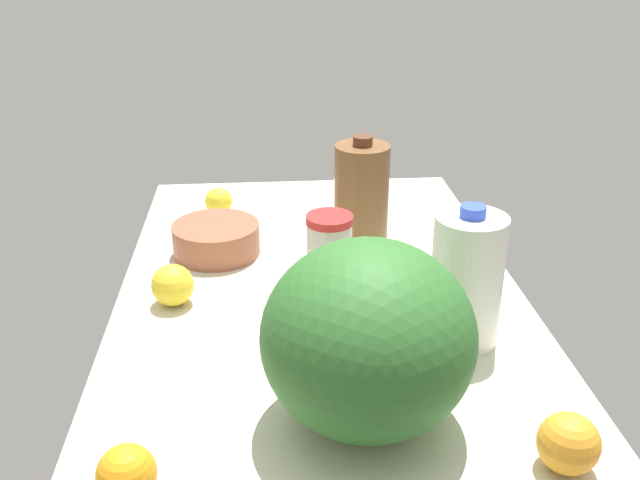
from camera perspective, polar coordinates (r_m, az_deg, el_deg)
name	(u,v)px	position (r cm, az deg, el deg)	size (l,w,h in cm)	color
countertop	(320,294)	(137.50, 0.00, -4.36)	(120.00, 76.00, 3.00)	beige
tumbler_cup	(329,264)	(124.90, 0.74, -1.94)	(8.10, 8.10, 18.46)	beige
egg_carton	(353,199)	(170.55, 2.67, 3.32)	(30.16, 10.45, 6.48)	#BFB39E
chocolate_milk_jug	(361,207)	(140.51, 3.31, 2.69)	(10.67, 10.67, 27.03)	brown
watermelon	(368,338)	(96.37, 3.85, -7.84)	(29.09, 29.09, 26.96)	#2E682A
mixing_bowl	(216,239)	(150.37, -8.30, 0.07)	(18.10, 18.10, 6.62)	#9B563E
milk_jug	(466,279)	(117.96, 11.64, -3.11)	(11.65, 11.65, 24.04)	white
lemon_beside_bowl	(173,285)	(132.13, -11.71, -3.56)	(7.74, 7.74, 7.74)	yellow
lime_far_back	(460,280)	(135.52, 11.12, -3.15)	(6.08, 6.08, 6.08)	#62B02E
lemon_loose	(219,201)	(170.49, -8.11, 3.08)	(6.49, 6.49, 6.49)	yellow
orange_by_jug	(127,474)	(93.31, -15.21, -17.62)	(7.36, 7.36, 7.36)	orange
orange_near_front	(568,443)	(99.11, 19.26, -15.10)	(8.02, 8.02, 8.02)	orange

